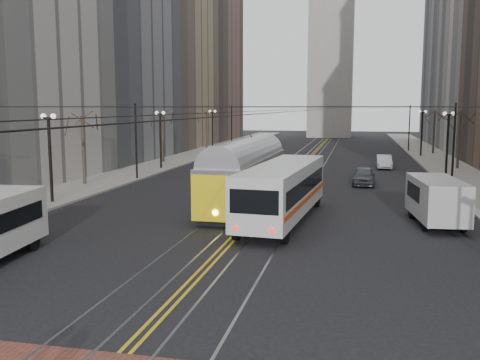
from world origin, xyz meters
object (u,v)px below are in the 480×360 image
at_px(rear_bus, 283,193).
at_px(sedan_grey, 364,176).
at_px(sedan_silver, 384,162).
at_px(cargo_van, 436,202).
at_px(streetcar, 246,180).

relative_size(rear_bus, sedan_grey, 2.80).
xyz_separation_m(sedan_grey, sedan_silver, (2.16, 12.43, -0.05)).
bearing_deg(sedan_silver, rear_bus, -104.13).
bearing_deg(sedan_grey, cargo_van, -74.56).
height_order(rear_bus, cargo_van, rear_bus).
relative_size(cargo_van, sedan_silver, 1.34).
xyz_separation_m(rear_bus, sedan_silver, (6.70, 27.65, -0.89)).
bearing_deg(rear_bus, streetcar, 129.75).
relative_size(sedan_grey, sedan_silver, 1.03).
distance_m(streetcar, sedan_grey, 13.35).
height_order(streetcar, sedan_silver, streetcar).
relative_size(rear_bus, sedan_silver, 2.89).
relative_size(rear_bus, cargo_van, 2.15).
bearing_deg(cargo_van, rear_bus, 179.41).
xyz_separation_m(streetcar, sedan_grey, (7.51, 11.01, -0.92)).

